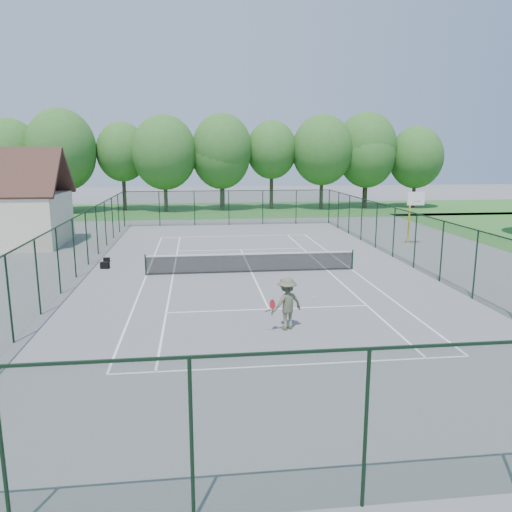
# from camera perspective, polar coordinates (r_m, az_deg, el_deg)

# --- Properties ---
(ground) EXTENTS (140.00, 140.00, 0.00)m
(ground) POSITION_cam_1_polar(r_m,az_deg,el_deg) (26.47, -0.52, -1.88)
(ground) COLOR slate
(ground) RESTS_ON ground
(grass_far) EXTENTS (80.00, 16.00, 0.01)m
(grass_far) POSITION_cam_1_polar(r_m,az_deg,el_deg) (55.99, -3.92, 5.30)
(grass_far) COLOR #36752C
(grass_far) RESTS_ON ground
(court_lines) EXTENTS (11.05, 23.85, 0.01)m
(court_lines) POSITION_cam_1_polar(r_m,az_deg,el_deg) (26.47, -0.52, -1.88)
(court_lines) COLOR white
(court_lines) RESTS_ON ground
(tennis_net) EXTENTS (11.08, 0.08, 1.10)m
(tennis_net) POSITION_cam_1_polar(r_m,az_deg,el_deg) (26.34, -0.52, -0.67)
(tennis_net) COLOR black
(tennis_net) RESTS_ON ground
(fence_enclosure) EXTENTS (18.05, 36.05, 3.02)m
(fence_enclosure) POSITION_cam_1_polar(r_m,az_deg,el_deg) (26.15, -0.52, 1.44)
(fence_enclosure) COLOR #1C3D24
(fence_enclosure) RESTS_ON ground
(utility_building) EXTENTS (8.60, 6.27, 6.63)m
(utility_building) POSITION_cam_1_polar(r_m,az_deg,el_deg) (38.06, -27.21, 5.74)
(utility_building) COLOR beige
(utility_building) RESTS_ON ground
(tree_line_far) EXTENTS (39.40, 6.40, 9.70)m
(tree_line_far) POSITION_cam_1_polar(r_m,az_deg,el_deg) (55.65, -4.00, 11.43)
(tree_line_far) COLOR #3C2F21
(tree_line_far) RESTS_ON ground
(basketball_goal) EXTENTS (1.20, 1.43, 3.65)m
(basketball_goal) POSITION_cam_1_polar(r_m,az_deg,el_deg) (35.96, 17.49, 5.34)
(basketball_goal) COLOR yellow
(basketball_goal) RESTS_ON ground
(sports_bag_a) EXTENTS (0.51, 0.38, 0.36)m
(sports_bag_a) POSITION_cam_1_polar(r_m,az_deg,el_deg) (28.54, -16.88, -1.02)
(sports_bag_a) COLOR black
(sports_bag_a) RESTS_ON ground
(sports_bag_b) EXTENTS (0.37, 0.24, 0.27)m
(sports_bag_b) POSITION_cam_1_polar(r_m,az_deg,el_deg) (30.19, -16.71, -0.43)
(sports_bag_b) COLOR black
(sports_bag_b) RESTS_ON ground
(tennis_player) EXTENTS (2.02, 1.14, 1.91)m
(tennis_player) POSITION_cam_1_polar(r_m,az_deg,el_deg) (17.89, 3.53, -5.43)
(tennis_player) COLOR #575C43
(tennis_player) RESTS_ON ground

